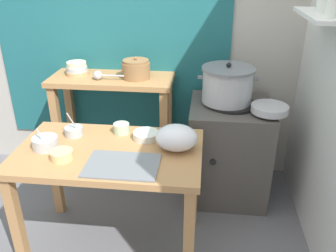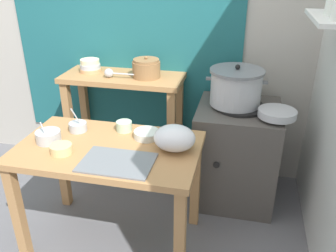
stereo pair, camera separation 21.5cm
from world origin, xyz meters
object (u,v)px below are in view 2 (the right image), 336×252
at_px(steamer_pot, 236,87).
at_px(stove_block, 235,153).
at_px(ladle, 110,73).
at_px(prep_bowl_4, 124,126).
at_px(prep_bowl_1, 48,136).
at_px(wide_pan, 277,113).
at_px(prep_bowl_0, 78,126).
at_px(serving_tray, 117,162).
at_px(prep_bowl_2, 61,149).
at_px(clay_pot, 146,68).
at_px(prep_table, 109,162).
at_px(plastic_bag, 174,138).
at_px(prep_bowl_3, 147,134).
at_px(back_shelf_table, 124,101).
at_px(bowl_stack_enamel, 90,66).

bearing_deg(steamer_pot, stove_block, -26.62).
height_order(ladle, prep_bowl_4, ladle).
bearing_deg(stove_block, prep_bowl_1, -147.93).
relative_size(wide_pan, prep_bowl_0, 1.51).
xyz_separation_m(serving_tray, prep_bowl_0, (-0.39, 0.32, 0.03)).
relative_size(prep_bowl_2, prep_bowl_4, 1.23).
bearing_deg(prep_bowl_4, prep_bowl_1, -148.06).
xyz_separation_m(clay_pot, prep_bowl_2, (-0.25, -0.94, -0.22)).
xyz_separation_m(prep_table, stove_block, (0.75, 0.68, -0.23)).
bearing_deg(prep_bowl_2, ladle, 91.46).
distance_m(clay_pot, prep_bowl_1, 0.95).
distance_m(prep_table, stove_block, 1.03).
distance_m(serving_tray, plastic_bag, 0.36).
bearing_deg(serving_tray, prep_bowl_3, 77.03).
distance_m(back_shelf_table, stove_block, 0.98).
distance_m(back_shelf_table, prep_bowl_0, 0.66).
relative_size(stove_block, ladle, 2.96).
height_order(ladle, prep_bowl_2, ladle).
distance_m(prep_table, clay_pot, 0.88).
distance_m(bowl_stack_enamel, plastic_bag, 1.18).
height_order(stove_block, plastic_bag, plastic_bag).
relative_size(stove_block, steamer_pot, 1.81).
bearing_deg(prep_bowl_4, plastic_bag, -24.85).
height_order(serving_tray, plastic_bag, plastic_bag).
height_order(wide_pan, prep_bowl_1, prep_bowl_1).
height_order(steamer_pot, prep_bowl_0, steamer_pot).
bearing_deg(prep_bowl_2, prep_table, 29.79).
distance_m(stove_block, plastic_bag, 0.83).
xyz_separation_m(bowl_stack_enamel, plastic_bag, (0.86, -0.79, -0.15)).
bearing_deg(plastic_bag, wide_pan, 38.66).
height_order(clay_pot, plastic_bag, clay_pot).
bearing_deg(back_shelf_table, serving_tray, -72.84).
bearing_deg(prep_bowl_4, prep_bowl_2, -126.08).
xyz_separation_m(back_shelf_table, prep_bowl_3, (0.38, -0.65, 0.07)).
distance_m(stove_block, prep_bowl_1, 1.38).
distance_m(steamer_pot, prep_bowl_4, 0.85).
height_order(clay_pot, prep_bowl_1, clay_pot).
bearing_deg(prep_bowl_0, prep_table, -30.19).
relative_size(prep_bowl_0, prep_bowl_1, 1.12).
height_order(clay_pot, prep_bowl_4, clay_pot).
bearing_deg(prep_bowl_2, serving_tray, -5.94).
distance_m(clay_pot, serving_tray, 1.01).
bearing_deg(steamer_pot, prep_bowl_1, -146.25).
relative_size(bowl_stack_enamel, plastic_bag, 0.70).
xyz_separation_m(plastic_bag, prep_bowl_1, (-0.77, -0.08, -0.04)).
relative_size(prep_table, prep_bowl_4, 10.72).
bearing_deg(prep_bowl_3, plastic_bag, -28.52).
bearing_deg(prep_bowl_3, bowl_stack_enamel, 134.20).
bearing_deg(serving_tray, prep_bowl_4, 103.45).
distance_m(stove_block, wide_pan, 0.51).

